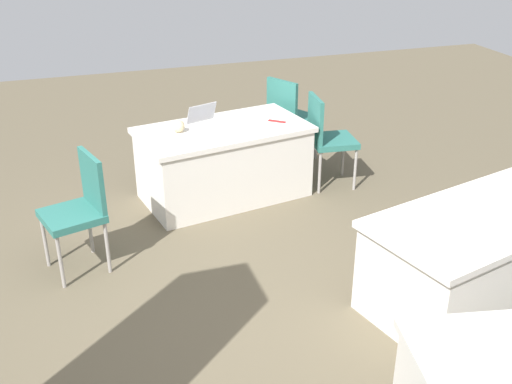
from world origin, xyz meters
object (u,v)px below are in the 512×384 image
at_px(chair_by_pillar, 327,135).
at_px(laptop_silver, 207,122).
at_px(table_mid_right, 484,256).
at_px(table_foreground, 224,162).
at_px(chair_tucked_left, 80,206).
at_px(scissors_red, 277,121).
at_px(chair_tucked_right, 289,114).
at_px(yarn_ball, 178,126).

xyz_separation_m(chair_by_pillar, laptop_silver, (1.21, -0.15, 0.22)).
height_order(table_mid_right, chair_by_pillar, chair_by_pillar).
distance_m(table_foreground, chair_by_pillar, 1.09).
height_order(table_mid_right, chair_tucked_left, chair_tucked_left).
bearing_deg(scissors_red, chair_tucked_right, 99.57).
xyz_separation_m(table_mid_right, chair_tucked_left, (2.79, -1.38, 0.19)).
distance_m(yarn_ball, scissors_red, 0.99).
bearing_deg(yarn_ball, table_mid_right, 127.76).
bearing_deg(chair_tucked_left, laptop_silver, -68.86).
bearing_deg(chair_by_pillar, chair_tucked_right, -163.36).
xyz_separation_m(chair_tucked_right, yarn_ball, (1.38, 0.65, 0.23)).
height_order(chair_tucked_left, yarn_ball, chair_tucked_left).
bearing_deg(scissors_red, chair_tucked_left, -115.23).
bearing_deg(table_foreground, yarn_ball, -1.20).
bearing_deg(chair_tucked_right, laptop_silver, -89.86).
relative_size(chair_tucked_right, scissors_red, 5.40).
xyz_separation_m(table_foreground, laptop_silver, (0.13, -0.08, 0.41)).
bearing_deg(laptop_silver, scissors_red, 153.72).
relative_size(chair_tucked_right, yarn_ball, 8.02).
relative_size(chair_tucked_right, chair_by_pillar, 1.01).
xyz_separation_m(chair_tucked_left, yarn_ball, (-1.00, -0.93, 0.23)).
xyz_separation_m(chair_tucked_right, chair_by_pillar, (-0.13, 0.73, -0.01)).
xyz_separation_m(table_foreground, table_mid_right, (-1.35, 2.30, 0.00)).
relative_size(table_mid_right, yarn_ball, 16.54).
xyz_separation_m(yarn_ball, scissors_red, (-0.99, 0.01, -0.06)).
xyz_separation_m(table_foreground, chair_tucked_left, (1.43, 0.92, 0.19)).
bearing_deg(chair_tucked_left, chair_tucked_right, -72.87).
relative_size(chair_by_pillar, laptop_silver, 2.44).
distance_m(chair_by_pillar, laptop_silver, 1.24).
bearing_deg(chair_tucked_left, scissors_red, -81.72).
bearing_deg(chair_tucked_left, yarn_ball, -63.53).
bearing_deg(chair_by_pillar, table_foreground, -87.15).
bearing_deg(table_foreground, chair_tucked_left, 32.71).
height_order(chair_tucked_right, yarn_ball, chair_tucked_right).
relative_size(laptop_silver, yarn_ball, 3.26).
xyz_separation_m(chair_tucked_left, scissors_red, (-1.99, -0.92, 0.18)).
xyz_separation_m(chair_tucked_left, laptop_silver, (-1.30, -1.00, 0.21)).
height_order(table_foreground, yarn_ball, yarn_ball).
height_order(chair_by_pillar, scissors_red, chair_by_pillar).
bearing_deg(laptop_silver, chair_tucked_right, -171.11).
bearing_deg(chair_by_pillar, scissors_red, -90.65).
height_order(yarn_ball, scissors_red, yarn_ball).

